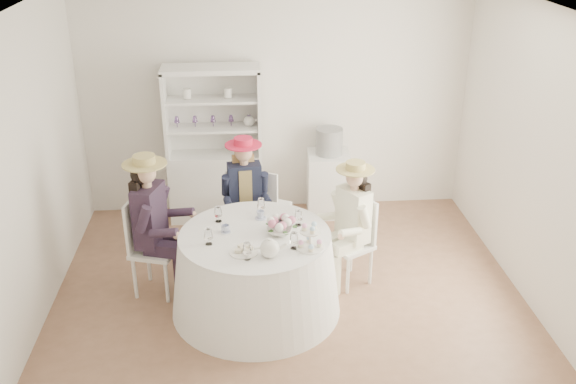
{
  "coord_description": "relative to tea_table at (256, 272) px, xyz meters",
  "views": [
    {
      "loc": [
        -0.4,
        -5.22,
        3.52
      ],
      "look_at": [
        0.0,
        0.1,
        1.05
      ],
      "focal_mm": 40.0,
      "sensor_mm": 36.0,
      "label": 1
    }
  ],
  "objects": [
    {
      "name": "ceiling",
      "position": [
        0.32,
        0.2,
        2.31
      ],
      "size": [
        4.5,
        4.5,
        0.0
      ],
      "primitive_type": "plane",
      "rotation": [
        3.14,
        0.0,
        0.0
      ],
      "color": "white",
      "rests_on": "wall_back"
    },
    {
      "name": "wall_front",
      "position": [
        0.32,
        -1.8,
        0.96
      ],
      "size": [
        4.5,
        0.0,
        4.5
      ],
      "primitive_type": "plane",
      "rotation": [
        -1.57,
        0.0,
        0.0
      ],
      "color": "silver",
      "rests_on": "ground"
    },
    {
      "name": "teacup_c",
      "position": [
        0.24,
        0.1,
        0.43
      ],
      "size": [
        0.11,
        0.11,
        0.07
      ],
      "primitive_type": "imported",
      "rotation": [
        0.0,
        0.0,
        0.14
      ],
      "color": "white",
      "rests_on": "tea_table"
    },
    {
      "name": "cupcake_stand",
      "position": [
        0.46,
        -0.28,
        0.48
      ],
      "size": [
        0.24,
        0.24,
        0.22
      ],
      "rotation": [
        0.0,
        0.0,
        0.38
      ],
      "color": "white",
      "rests_on": "tea_table"
    },
    {
      "name": "guest_left",
      "position": [
        -0.94,
        0.36,
        0.41
      ],
      "size": [
        0.58,
        0.54,
        1.42
      ],
      "rotation": [
        0.0,
        0.0,
        1.28
      ],
      "color": "silver",
      "rests_on": "ground"
    },
    {
      "name": "wall_left",
      "position": [
        -1.93,
        0.2,
        0.96
      ],
      "size": [
        0.0,
        4.5,
        4.5
      ],
      "primitive_type": "plane",
      "rotation": [
        1.57,
        0.0,
        1.57
      ],
      "color": "silver",
      "rests_on": "ground"
    },
    {
      "name": "flower_arrangement",
      "position": [
        0.23,
        0.02,
        0.49
      ],
      "size": [
        0.21,
        0.2,
        0.08
      ],
      "rotation": [
        0.0,
        0.0,
        0.4
      ],
      "color": "#CD6688",
      "rests_on": "tea_table"
    },
    {
      "name": "guest_mid",
      "position": [
        -0.07,
        1.01,
        0.36
      ],
      "size": [
        0.49,
        0.51,
        1.32
      ],
      "rotation": [
        0.0,
        0.0,
        0.11
      ],
      "color": "silver",
      "rests_on": "ground"
    },
    {
      "name": "wall_right",
      "position": [
        2.57,
        0.2,
        0.96
      ],
      "size": [
        0.0,
        4.5,
        4.5
      ],
      "primitive_type": "plane",
      "rotation": [
        1.57,
        0.0,
        -1.57
      ],
      "color": "silver",
      "rests_on": "ground"
    },
    {
      "name": "table_teapot",
      "position": [
        0.12,
        -0.39,
        0.47
      ],
      "size": [
        0.23,
        0.16,
        0.17
      ],
      "rotation": [
        0.0,
        0.0,
        0.15
      ],
      "color": "white",
      "rests_on": "tea_table"
    },
    {
      "name": "side_table",
      "position": [
        0.93,
        1.95,
        -0.01
      ],
      "size": [
        0.51,
        0.51,
        0.76
      ],
      "primitive_type": "cube",
      "rotation": [
        0.0,
        0.0,
        -0.05
      ],
      "color": "silver",
      "rests_on": "ground"
    },
    {
      "name": "tea_table",
      "position": [
        0.0,
        0.0,
        0.0
      ],
      "size": [
        1.56,
        1.56,
        0.78
      ],
      "rotation": [
        0.0,
        0.0,
        -0.21
      ],
      "color": "white",
      "rests_on": "ground"
    },
    {
      "name": "ground",
      "position": [
        0.32,
        0.2,
        -0.39
      ],
      "size": [
        4.5,
        4.5,
        0.0
      ],
      "primitive_type": "plane",
      "color": "brown",
      "rests_on": "ground"
    },
    {
      "name": "hutch",
      "position": [
        -0.41,
        1.95,
        0.26
      ],
      "size": [
        1.19,
        0.68,
        1.83
      ],
      "rotation": [
        0.0,
        0.0,
        0.27
      ],
      "color": "silver",
      "rests_on": "ground"
    },
    {
      "name": "teacup_b",
      "position": [
        0.06,
        0.3,
        0.43
      ],
      "size": [
        0.09,
        0.09,
        0.07
      ],
      "primitive_type": "imported",
      "rotation": [
        0.0,
        0.0,
        0.19
      ],
      "color": "white",
      "rests_on": "tea_table"
    },
    {
      "name": "teacup_a",
      "position": [
        -0.26,
        0.06,
        0.42
      ],
      "size": [
        0.1,
        0.1,
        0.06
      ],
      "primitive_type": "imported",
      "rotation": [
        0.0,
        0.0,
        -0.42
      ],
      "color": "white",
      "rests_on": "tea_table"
    },
    {
      "name": "wall_back",
      "position": [
        0.32,
        2.2,
        0.96
      ],
      "size": [
        4.5,
        0.0,
        4.5
      ],
      "primitive_type": "plane",
      "rotation": [
        1.57,
        0.0,
        0.0
      ],
      "color": "silver",
      "rests_on": "ground"
    },
    {
      "name": "stemware_set",
      "position": [
        -0.0,
        -0.0,
        0.47
      ],
      "size": [
        0.88,
        0.92,
        0.15
      ],
      "color": "white",
      "rests_on": "tea_table"
    },
    {
      "name": "guest_right",
      "position": [
        0.93,
        0.38,
        0.34
      ],
      "size": [
        0.55,
        0.51,
        1.29
      ],
      "rotation": [
        0.0,
        0.0,
        -1.02
      ],
      "color": "silver",
      "rests_on": "ground"
    },
    {
      "name": "flower_bowl",
      "position": [
        0.22,
        -0.01,
        0.42
      ],
      "size": [
        0.27,
        0.27,
        0.06
      ],
      "primitive_type": "imported",
      "rotation": [
        0.0,
        0.0,
        -0.22
      ],
      "color": "white",
      "rests_on": "tea_table"
    },
    {
      "name": "spare_chair",
      "position": [
        0.16,
        1.24,
        0.09
      ],
      "size": [
        0.5,
        0.5,
        0.9
      ],
      "rotation": [
        0.0,
        0.0,
        2.63
      ],
      "color": "silver",
      "rests_on": "ground"
    },
    {
      "name": "hatbox",
      "position": [
        0.93,
        1.95,
        0.53
      ],
      "size": [
        0.35,
        0.35,
        0.31
      ],
      "primitive_type": "cylinder",
      "rotation": [
        0.0,
        0.0,
        -0.14
      ],
      "color": "black",
      "rests_on": "side_table"
    },
    {
      "name": "sandwich_plate",
      "position": [
        -0.1,
        -0.31,
        0.41
      ],
      "size": [
        0.25,
        0.25,
        0.05
      ],
      "rotation": [
        0.0,
        0.0,
        -0.22
      ],
      "color": "white",
      "rests_on": "tea_table"
    }
  ]
}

